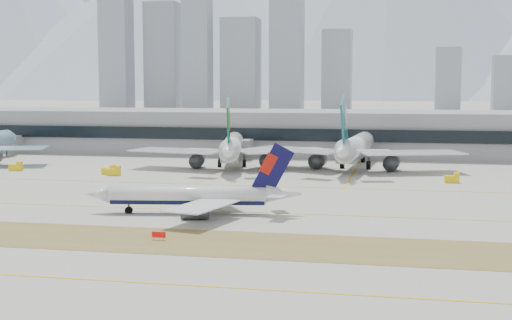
% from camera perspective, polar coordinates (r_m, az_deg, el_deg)
% --- Properties ---
extents(ground, '(3000.00, 3000.00, 0.00)m').
position_cam_1_polar(ground, '(139.84, -0.18, -3.84)').
color(ground, '#AAA89F').
rests_on(ground, ground).
extents(apron_markings, '(360.00, 122.22, 0.06)m').
position_cam_1_polar(apron_markings, '(88.90, -7.33, -9.61)').
color(apron_markings, olive).
rests_on(apron_markings, ground).
extents(taxiing_airliner, '(40.36, 34.76, 13.59)m').
position_cam_1_polar(taxiing_airliner, '(133.13, -4.85, -2.93)').
color(taxiing_airliner, white).
rests_on(taxiing_airliner, ground).
extents(widebody_eva, '(58.55, 58.10, 21.26)m').
position_cam_1_polar(widebody_eva, '(207.90, -1.95, 0.95)').
color(widebody_eva, white).
rests_on(widebody_eva, ground).
extents(widebody_cathay, '(62.13, 60.91, 22.19)m').
position_cam_1_polar(widebody_cathay, '(205.45, 7.93, 0.91)').
color(widebody_cathay, white).
rests_on(widebody_cathay, ground).
extents(terminal, '(280.00, 43.10, 15.00)m').
position_cam_1_polar(terminal, '(251.86, 5.12, 2.23)').
color(terminal, gray).
rests_on(terminal, ground).
extents(hold_sign_left, '(2.20, 0.15, 1.35)m').
position_cam_1_polar(hold_sign_left, '(111.53, -7.79, -5.96)').
color(hold_sign_left, red).
rests_on(hold_sign_left, ground).
extents(gse_extra, '(3.55, 2.00, 2.60)m').
position_cam_1_polar(gse_extra, '(195.73, -11.65, -0.84)').
color(gse_extra, yellow).
rests_on(gse_extra, ground).
extents(gse_b, '(3.55, 2.00, 2.60)m').
position_cam_1_polar(gse_b, '(193.16, -11.28, -0.92)').
color(gse_b, yellow).
rests_on(gse_b, ground).
extents(gse_a, '(3.55, 2.00, 2.60)m').
position_cam_1_polar(gse_a, '(211.45, -18.62, -0.53)').
color(gse_a, yellow).
rests_on(gse_a, ground).
extents(gse_c, '(3.55, 2.00, 2.60)m').
position_cam_1_polar(gse_c, '(181.82, 15.44, -1.44)').
color(gse_c, yellow).
rests_on(gse_c, ground).
extents(city_skyline, '(342.00, 49.80, 140.00)m').
position_cam_1_polar(city_skyline, '(604.14, -1.41, 8.43)').
color(city_skyline, '#8E94A1').
rests_on(city_skyline, ground).
extents(mountain_ridge, '(2830.00, 1120.00, 470.00)m').
position_cam_1_polar(mountain_ridge, '(1547.19, 11.87, 11.70)').
color(mountain_ridge, '#9EA8B7').
rests_on(mountain_ridge, ground).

